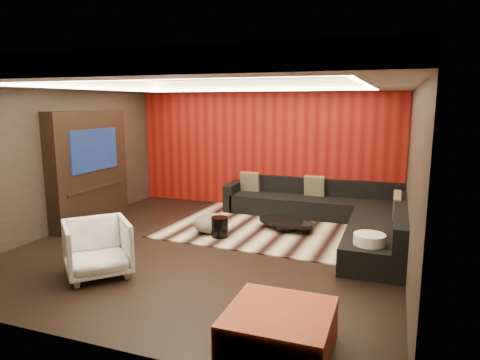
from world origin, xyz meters
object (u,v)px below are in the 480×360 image
at_px(coffee_table, 286,225).
at_px(white_side_table, 369,253).
at_px(armchair, 97,248).
at_px(sectional_sofa, 334,214).
at_px(drum_stool, 220,227).
at_px(orange_ottoman, 279,332).

relative_size(coffee_table, white_side_table, 2.00).
relative_size(coffee_table, armchair, 1.29).
distance_m(white_side_table, sectional_sofa, 2.14).
distance_m(coffee_table, armchair, 3.49).
xyz_separation_m(coffee_table, armchair, (-1.93, -2.89, 0.28)).
bearing_deg(drum_stool, sectional_sofa, 36.31).
bearing_deg(armchair, drum_stool, 19.06).
bearing_deg(armchair, sectional_sofa, 4.49).
bearing_deg(white_side_table, coffee_table, 136.62).
bearing_deg(sectional_sofa, orange_ottoman, -88.63).
distance_m(orange_ottoman, sectional_sofa, 4.37).
relative_size(white_side_table, armchair, 0.65).
relative_size(coffee_table, sectional_sofa, 0.30).
bearing_deg(armchair, coffee_table, 9.49).
distance_m(white_side_table, orange_ottoman, 2.45).
height_order(coffee_table, armchair, armchair).
bearing_deg(drum_stool, orange_ottoman, -58.06).
bearing_deg(sectional_sofa, drum_stool, -143.69).
xyz_separation_m(orange_ottoman, sectional_sofa, (-0.10, 4.36, 0.05)).
xyz_separation_m(coffee_table, white_side_table, (1.57, -1.48, 0.16)).
relative_size(drum_stool, armchair, 0.42).
bearing_deg(orange_ottoman, sectional_sofa, 91.37).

